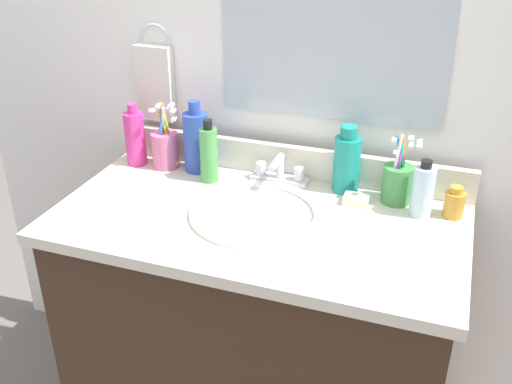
{
  "coord_description": "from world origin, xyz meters",
  "views": [
    {
      "loc": [
        0.42,
        -1.21,
        1.53
      ],
      "look_at": [
        -0.0,
        0.0,
        0.87
      ],
      "focal_mm": 41.62,
      "sensor_mm": 36.0,
      "label": 1
    }
  ],
  "objects": [
    {
      "name": "backsplash",
      "position": [
        0.0,
        0.25,
        0.84
      ],
      "size": [
        1.02,
        0.02,
        0.09
      ],
      "primitive_type": "cube",
      "color": "beige",
      "rests_on": "countertop"
    },
    {
      "name": "countertop",
      "position": [
        0.0,
        0.0,
        0.78
      ],
      "size": [
        1.02,
        0.53,
        0.03
      ],
      "primitive_type": "cube",
      "color": "beige",
      "rests_on": "vanity_cabinet"
    },
    {
      "name": "faucet",
      "position": [
        -0.01,
        0.21,
        0.82
      ],
      "size": [
        0.16,
        0.1,
        0.08
      ],
      "color": "silver",
      "rests_on": "countertop"
    },
    {
      "name": "bottle_oil_amber",
      "position": [
        0.46,
        0.17,
        0.83
      ],
      "size": [
        0.05,
        0.05,
        0.08
      ],
      "color": "gold",
      "rests_on": "countertop"
    },
    {
      "name": "sink_basin",
      "position": [
        -0.01,
        0.01,
        0.77
      ],
      "size": [
        0.34,
        0.34,
        0.11
      ],
      "color": "white",
      "rests_on": "countertop"
    },
    {
      "name": "bottle_gel_clear",
      "position": [
        0.38,
        0.15,
        0.86
      ],
      "size": [
        0.05,
        0.05,
        0.15
      ],
      "color": "silver",
      "rests_on": "countertop"
    },
    {
      "name": "soap_bar",
      "position": [
        0.22,
        0.15,
        0.81
      ],
      "size": [
        0.06,
        0.04,
        0.02
      ],
      "primitive_type": "cube",
      "color": "white",
      "rests_on": "countertop"
    },
    {
      "name": "hand_towel",
      "position": [
        -0.41,
        0.28,
        1.02
      ],
      "size": [
        0.11,
        0.04,
        0.22
      ],
      "primitive_type": "cube",
      "color": "silver"
    },
    {
      "name": "back_wall",
      "position": [
        0.0,
        0.32,
        0.65
      ],
      "size": [
        2.12,
        0.04,
        1.3
      ],
      "primitive_type": "cube",
      "color": "white",
      "rests_on": "ground_plane"
    },
    {
      "name": "bottle_shampoo_blue",
      "position": [
        -0.25,
        0.2,
        0.89
      ],
      "size": [
        0.07,
        0.07,
        0.21
      ],
      "color": "#2D4CB2",
      "rests_on": "countertop"
    },
    {
      "name": "bottle_mouthwash_teal",
      "position": [
        0.18,
        0.22,
        0.88
      ],
      "size": [
        0.07,
        0.07,
        0.18
      ],
      "color": "teal",
      "rests_on": "countertop"
    },
    {
      "name": "towel_ring",
      "position": [
        -0.41,
        0.29,
        1.14
      ],
      "size": [
        0.1,
        0.01,
        0.1
      ],
      "primitive_type": "torus",
      "rotation": [
        1.57,
        0.0,
        0.0
      ],
      "color": "silver"
    },
    {
      "name": "bottle_toner_green",
      "position": [
        -0.19,
        0.15,
        0.88
      ],
      "size": [
        0.05,
        0.05,
        0.18
      ],
      "color": "#4C9E4C",
      "rests_on": "countertop"
    },
    {
      "name": "vanity_cabinet",
      "position": [
        0.0,
        0.0,
        0.38
      ],
      "size": [
        0.98,
        0.49,
        0.77
      ],
      "primitive_type": "cube",
      "color": "#382316",
      "rests_on": "ground_plane"
    },
    {
      "name": "cup_green",
      "position": [
        0.31,
        0.2,
        0.85
      ],
      "size": [
        0.09,
        0.08,
        0.19
      ],
      "color": "#3F8C47",
      "rests_on": "countertop"
    },
    {
      "name": "cup_pink",
      "position": [
        -0.35,
        0.19,
        0.86
      ],
      "size": [
        0.08,
        0.08,
        0.2
      ],
      "color": "#D16693",
      "rests_on": "countertop"
    },
    {
      "name": "bottle_soap_pink",
      "position": [
        -0.44,
        0.18,
        0.88
      ],
      "size": [
        0.06,
        0.06,
        0.18
      ],
      "color": "#D8338C",
      "rests_on": "countertop"
    },
    {
      "name": "mirror_panel",
      "position": [
        0.1,
        0.29,
        1.25
      ],
      "size": [
        0.6,
        0.01,
        0.56
      ],
      "primitive_type": "cube",
      "color": "#B2BCC6"
    }
  ]
}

